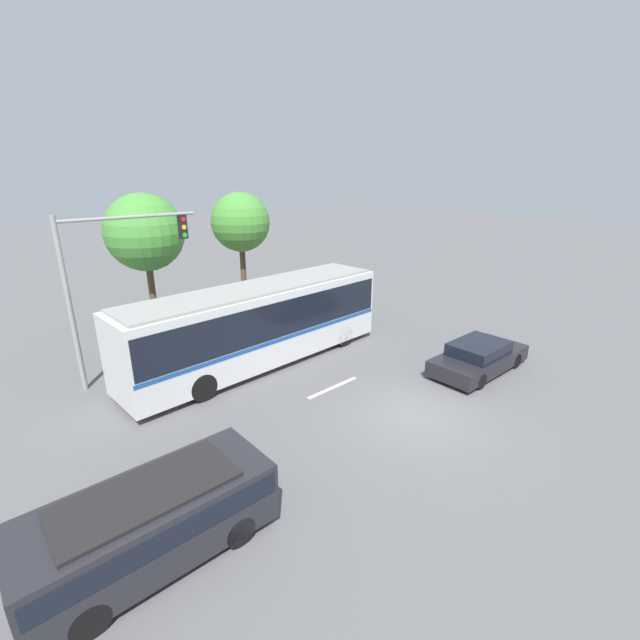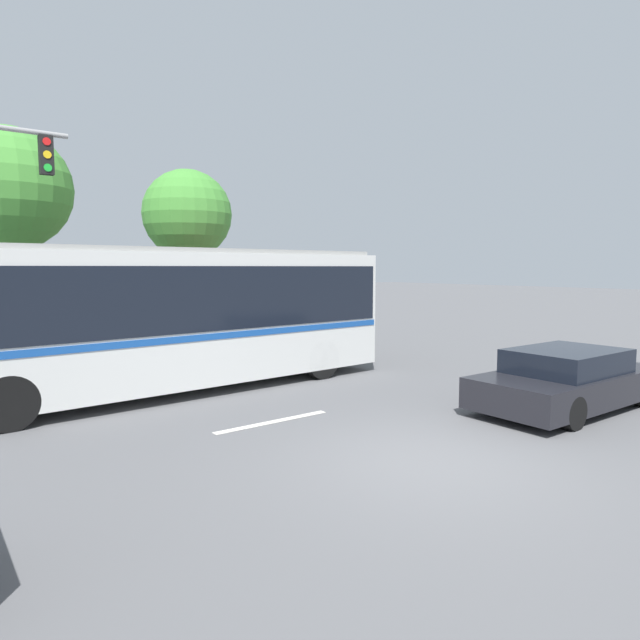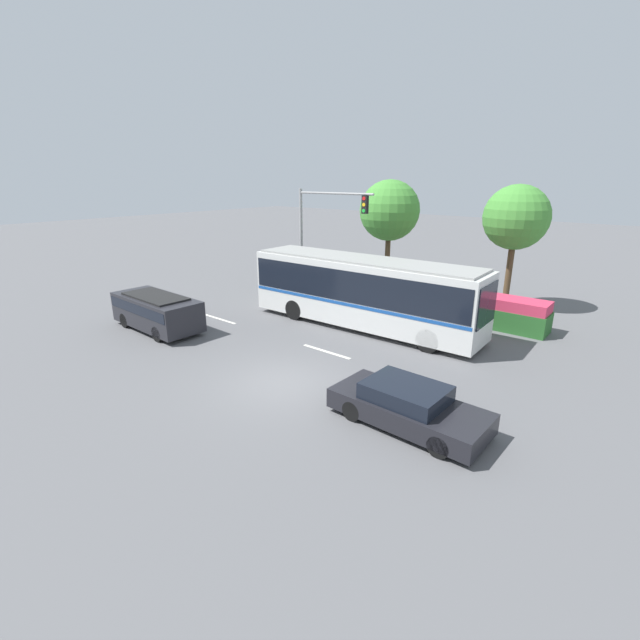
{
  "view_description": "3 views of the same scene",
  "coord_description": "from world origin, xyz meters",
  "px_view_note": "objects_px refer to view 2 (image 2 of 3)",
  "views": [
    {
      "loc": [
        -10.62,
        -6.98,
        7.5
      ],
      "look_at": [
        0.33,
        4.99,
        1.95
      ],
      "focal_mm": 24.28,
      "sensor_mm": 36.0,
      "label": 1
    },
    {
      "loc": [
        -6.12,
        -5.25,
        2.87
      ],
      "look_at": [
        0.63,
        3.43,
        1.81
      ],
      "focal_mm": 31.04,
      "sensor_mm": 36.0,
      "label": 2
    },
    {
      "loc": [
        9.82,
        -9.87,
        6.8
      ],
      "look_at": [
        -0.58,
        2.7,
        1.51
      ],
      "focal_mm": 24.74,
      "sensor_mm": 36.0,
      "label": 3
    }
  ],
  "objects_px": {
    "street_tree_left": "(8,190)",
    "street_tree_centre": "(187,215)",
    "city_bus": "(160,312)",
    "sedan_foreground": "(568,380)"
  },
  "relations": [
    {
      "from": "city_bus",
      "to": "street_tree_left",
      "type": "xyz_separation_m",
      "value": [
        -2.05,
        5.47,
        3.13
      ]
    },
    {
      "from": "city_bus",
      "to": "sedan_foreground",
      "type": "height_order",
      "value": "city_bus"
    },
    {
      "from": "street_tree_left",
      "to": "sedan_foreground",
      "type": "bearing_deg",
      "value": -56.08
    },
    {
      "from": "city_bus",
      "to": "street_tree_centre",
      "type": "xyz_separation_m",
      "value": [
        4.19,
        7.6,
        2.94
      ]
    },
    {
      "from": "street_tree_left",
      "to": "street_tree_centre",
      "type": "xyz_separation_m",
      "value": [
        6.24,
        2.13,
        -0.18
      ]
    },
    {
      "from": "city_bus",
      "to": "sedan_foreground",
      "type": "bearing_deg",
      "value": -49.2
    },
    {
      "from": "street_tree_left",
      "to": "street_tree_centre",
      "type": "distance_m",
      "value": 6.6
    },
    {
      "from": "street_tree_centre",
      "to": "city_bus",
      "type": "bearing_deg",
      "value": -118.85
    },
    {
      "from": "city_bus",
      "to": "street_tree_left",
      "type": "height_order",
      "value": "street_tree_left"
    },
    {
      "from": "city_bus",
      "to": "street_tree_centre",
      "type": "height_order",
      "value": "street_tree_centre"
    }
  ]
}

